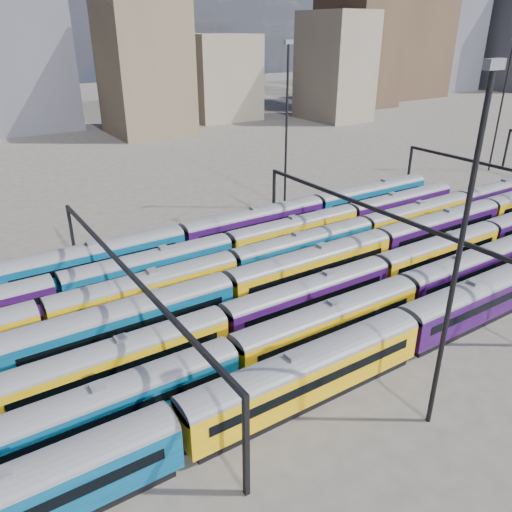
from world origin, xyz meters
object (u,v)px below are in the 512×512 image
rake_1 (406,290)px  mast_2 (459,253)px  rake_2 (309,293)px  rake_0 (482,294)px

rake_1 → mast_2: size_ratio=4.81×
rake_2 → mast_2: 20.55m
rake_2 → mast_2: mast_2 is taller
rake_1 → mast_2: (-10.54, -12.00, 11.32)m
rake_2 → mast_2: size_ratio=3.90×
rake_2 → mast_2: (-1.94, -17.00, 11.38)m
mast_2 → rake_2: bearing=83.5°
rake_0 → rake_2: rake_0 is taller
rake_0 → rake_2: 17.19m
rake_1 → rake_2: rake_1 is taller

